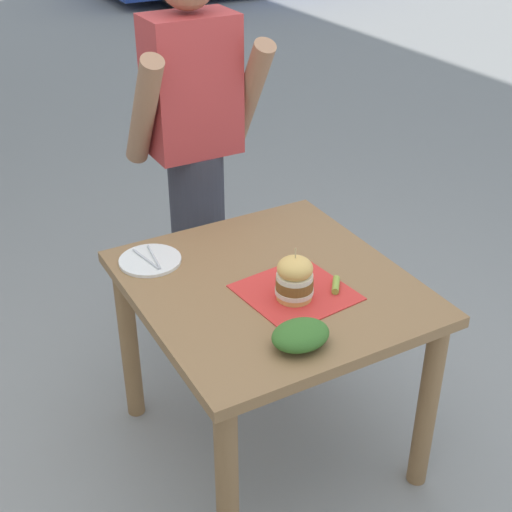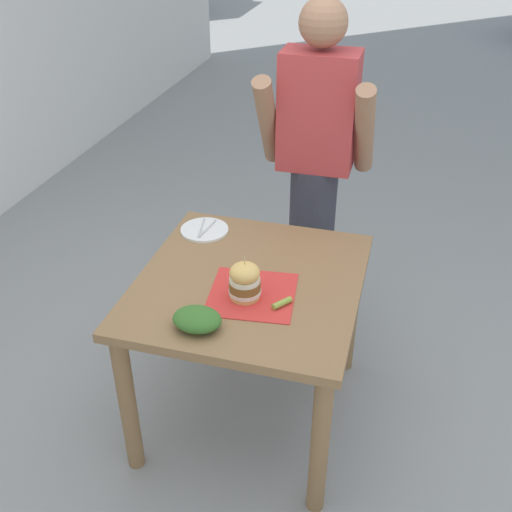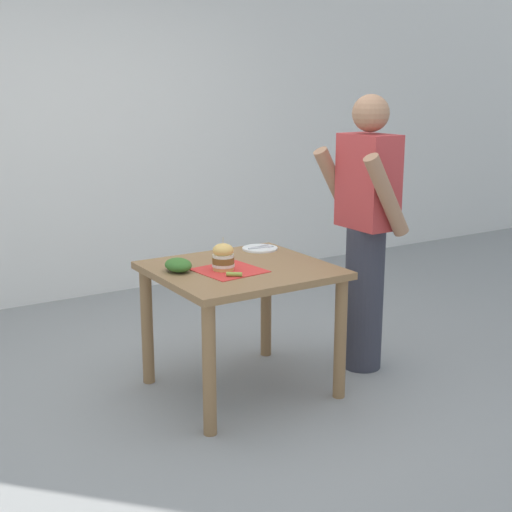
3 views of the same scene
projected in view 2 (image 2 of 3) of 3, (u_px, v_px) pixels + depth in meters
name	position (u px, v px, depth m)	size (l,w,h in m)	color
ground_plane	(250.00, 409.00, 2.81)	(80.00, 80.00, 0.00)	gray
patio_table	(250.00, 304.00, 2.48)	(0.89, 0.96, 0.74)	olive
serving_paper	(252.00, 294.00, 2.32)	(0.33, 0.33, 0.00)	red
sandwich	(245.00, 281.00, 2.27)	(0.13, 0.13, 0.19)	#E5B25B
pickle_spear	(282.00, 303.00, 2.25)	(0.02, 0.02, 0.08)	#8EA83D
side_plate_with_forks	(205.00, 230.00, 2.74)	(0.22, 0.22, 0.02)	white
side_salad	(197.00, 319.00, 2.14)	(0.18, 0.14, 0.07)	#386B28
diner_across_table	(315.00, 169.00, 2.98)	(0.55, 0.35, 1.69)	#33333D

